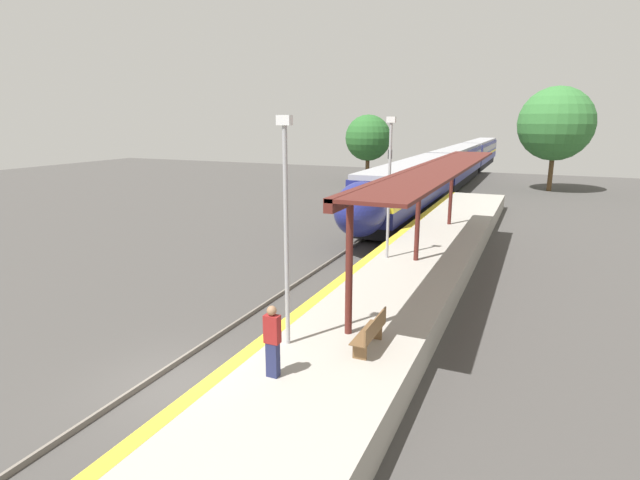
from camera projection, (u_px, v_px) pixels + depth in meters
name	position (u px, v px, depth m)	size (l,w,h in m)	color
ground_plane	(177.00, 384.00, 13.28)	(120.00, 120.00, 0.00)	#423F3D
rail_left	(156.00, 376.00, 13.54)	(0.08, 90.00, 0.15)	slate
rail_right	(199.00, 387.00, 12.98)	(0.08, 90.00, 0.15)	slate
train	(455.00, 164.00, 52.21)	(2.75, 63.37, 3.94)	black
platform_right	(305.00, 398.00, 11.66)	(4.22, 64.00, 1.05)	#9E998E
platform_bench	(371.00, 332.00, 12.86)	(0.44, 1.72, 0.89)	brown
person_waiting	(272.00, 340.00, 11.41)	(0.36, 0.23, 1.74)	navy
railway_signal	(389.00, 173.00, 39.08)	(0.28, 0.28, 4.55)	#59595E
lamppost_near	(286.00, 220.00, 12.53)	(0.36, 0.20, 5.92)	#9E9EA3
lamppost_mid	(389.00, 180.00, 20.75)	(0.36, 0.20, 5.92)	#9E9EA3
station_canopy	(434.00, 172.00, 20.04)	(2.02, 19.21, 4.01)	#511E19
background_tree_left	(368.00, 138.00, 53.95)	(4.93, 4.93, 7.34)	brown
background_tree_right	(556.00, 124.00, 47.39)	(6.97, 6.97, 9.91)	brown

